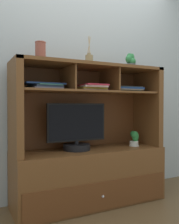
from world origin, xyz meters
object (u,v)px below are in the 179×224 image
at_px(potted_orchid, 134,138).
at_px(media_console, 89,160).
at_px(magazine_stack_left, 126,89).
at_px(magazine_stack_right, 44,86).
at_px(diffuser_bottle, 89,60).
at_px(magazine_stack_centre, 91,87).
at_px(tv_monitor, 77,131).
at_px(potted_succulent, 131,61).
at_px(ceramic_vase, 40,52).

bearing_deg(potted_orchid, media_console, 174.31).
height_order(magazine_stack_left, magazine_stack_right, same).
bearing_deg(media_console, diffuser_bottle, 90.00).
xyz_separation_m(magazine_stack_centre, magazine_stack_right, (-0.46, 0.05, -0.00)).
height_order(tv_monitor, magazine_stack_left, magazine_stack_left).
bearing_deg(magazine_stack_centre, potted_orchid, -0.42).
distance_m(diffuser_bottle, potted_succulent, 0.49).
distance_m(potted_orchid, diffuser_bottle, 0.97).
relative_size(tv_monitor, ceramic_vase, 3.32).
distance_m(potted_orchid, ceramic_vase, 1.33).
xyz_separation_m(potted_orchid, diffuser_bottle, (-0.52, 0.05, 0.82)).
height_order(magazine_stack_left, magazine_stack_centre, magazine_stack_left).
relative_size(magazine_stack_left, ceramic_vase, 1.95).
xyz_separation_m(potted_orchid, magazine_stack_centre, (-0.53, 0.00, 0.54)).
bearing_deg(potted_succulent, magazine_stack_right, 178.44).
relative_size(potted_succulent, ceramic_vase, 0.90).
height_order(potted_orchid, diffuser_bottle, diffuser_bottle).
bearing_deg(tv_monitor, magazine_stack_right, -179.94).
bearing_deg(ceramic_vase, magazine_stack_right, -26.59).
xyz_separation_m(media_console, magazine_stack_right, (-0.46, -0.00, 0.73)).
relative_size(magazine_stack_left, magazine_stack_centre, 1.19).
bearing_deg(ceramic_vase, potted_succulent, -2.42).
relative_size(magazine_stack_right, diffuser_bottle, 1.28).
height_order(tv_monitor, diffuser_bottle, diffuser_bottle).
relative_size(potted_orchid, potted_succulent, 0.98).
bearing_deg(potted_orchid, ceramic_vase, 176.20).
height_order(magazine_stack_centre, potted_succulent, potted_succulent).
distance_m(magazine_stack_centre, potted_succulent, 0.58).
distance_m(potted_orchid, magazine_stack_right, 1.13).
distance_m(media_console, diffuser_bottle, 1.02).
bearing_deg(potted_orchid, magazine_stack_centre, 179.58).
bearing_deg(magazine_stack_left, magazine_stack_centre, -172.60).
height_order(media_console, diffuser_bottle, diffuser_bottle).
height_order(potted_orchid, magazine_stack_right, magazine_stack_right).
bearing_deg(media_console, potted_orchid, -5.69).
height_order(magazine_stack_left, diffuser_bottle, diffuser_bottle).
bearing_deg(tv_monitor, diffuser_bottle, 0.35).
relative_size(media_console, tv_monitor, 2.50).
distance_m(magazine_stack_right, potted_succulent, 1.00).
distance_m(magazine_stack_centre, diffuser_bottle, 0.29).
distance_m(magazine_stack_left, magazine_stack_centre, 0.46).
height_order(tv_monitor, magazine_stack_right, magazine_stack_right).
height_order(diffuser_bottle, potted_succulent, diffuser_bottle).
relative_size(tv_monitor, magazine_stack_left, 1.70).
bearing_deg(potted_succulent, diffuser_bottle, 176.83).
bearing_deg(tv_monitor, ceramic_vase, 177.55).
bearing_deg(media_console, tv_monitor, 179.95).
bearing_deg(diffuser_bottle, tv_monitor, -179.65).
xyz_separation_m(potted_succulent, ceramic_vase, (-0.99, 0.04, 0.01)).
xyz_separation_m(media_console, diffuser_bottle, (0.00, 0.00, 1.02)).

